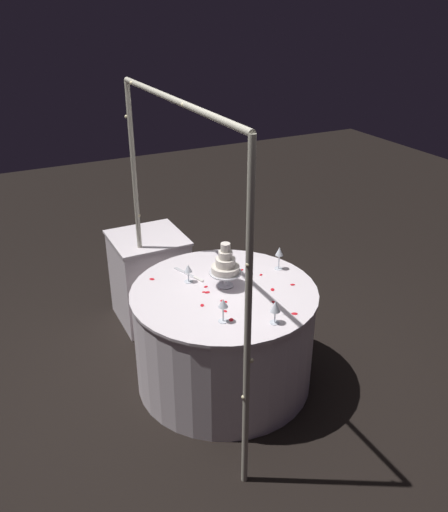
{
  "coord_description": "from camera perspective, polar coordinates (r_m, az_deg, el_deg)",
  "views": [
    {
      "loc": [
        -2.75,
        1.38,
        2.53
      ],
      "look_at": [
        0.0,
        0.0,
        1.0
      ],
      "focal_mm": 37.13,
      "sensor_mm": 36.0,
      "label": 1
    }
  ],
  "objects": [
    {
      "name": "rose_petal_4",
      "position": [
        3.43,
        0.21,
        -4.95
      ],
      "size": [
        0.03,
        0.02,
        0.0
      ],
      "primitive_type": "ellipsoid",
      "rotation": [
        0.0,
        0.0,
        6.14
      ],
      "color": "red",
      "rests_on": "main_table"
    },
    {
      "name": "rose_petal_7",
      "position": [
        3.85,
        1.06,
        -1.23
      ],
      "size": [
        0.03,
        0.03,
        0.0
      ],
      "primitive_type": "ellipsoid",
      "rotation": [
        0.0,
        0.0,
        2.4
      ],
      "color": "red",
      "rests_on": "main_table"
    },
    {
      "name": "rose_petal_1",
      "position": [
        3.4,
        -2.37,
        -5.33
      ],
      "size": [
        0.04,
        0.04,
        0.0
      ],
      "primitive_type": "ellipsoid",
      "rotation": [
        0.0,
        0.0,
        5.78
      ],
      "color": "red",
      "rests_on": "main_table"
    },
    {
      "name": "side_table",
      "position": [
        4.51,
        -7.99,
        -2.36
      ],
      "size": [
        0.58,
        0.58,
        0.77
      ],
      "color": "white",
      "rests_on": "ground"
    },
    {
      "name": "tiered_cake",
      "position": [
        3.54,
        0.15,
        -1.01
      ],
      "size": [
        0.22,
        0.22,
        0.32
      ],
      "color": "silver",
      "rests_on": "main_table"
    },
    {
      "name": "rose_petal_11",
      "position": [
        3.54,
        -1.82,
        -3.93
      ],
      "size": [
        0.03,
        0.04,
        0.0
      ],
      "primitive_type": "ellipsoid",
      "rotation": [
        0.0,
        0.0,
        1.4
      ],
      "color": "red",
      "rests_on": "main_table"
    },
    {
      "name": "ground_plane",
      "position": [
        3.99,
        0.0,
        -13.02
      ],
      "size": [
        12.0,
        12.0,
        0.0
      ],
      "primitive_type": "plane",
      "color": "black"
    },
    {
      "name": "rose_petal_9",
      "position": [
        3.6,
        -1.97,
        -3.32
      ],
      "size": [
        0.03,
        0.04,
        0.0
      ],
      "primitive_type": "ellipsoid",
      "rotation": [
        0.0,
        0.0,
        5.1
      ],
      "color": "red",
      "rests_on": "main_table"
    },
    {
      "name": "wine_glass_1",
      "position": [
        3.63,
        -3.87,
        -1.47
      ],
      "size": [
        0.06,
        0.06,
        0.13
      ],
      "color": "silver",
      "rests_on": "main_table"
    },
    {
      "name": "rose_petal_2",
      "position": [
        3.66,
        7.4,
        -3.07
      ],
      "size": [
        0.03,
        0.04,
        0.0
      ],
      "primitive_type": "ellipsoid",
      "rotation": [
        0.0,
        0.0,
        1.2
      ],
      "color": "red",
      "rests_on": "main_table"
    },
    {
      "name": "rose_petal_3",
      "position": [
        3.44,
        5.34,
        -4.94
      ],
      "size": [
        0.03,
        0.02,
        0.0
      ],
      "primitive_type": "ellipsoid",
      "rotation": [
        0.0,
        0.0,
        3.35
      ],
      "color": "red",
      "rests_on": "main_table"
    },
    {
      "name": "rose_petal_6",
      "position": [
        3.58,
        5.25,
        -3.62
      ],
      "size": [
        0.05,
        0.04,
        0.0
      ],
      "primitive_type": "ellipsoid",
      "rotation": [
        0.0,
        0.0,
        2.63
      ],
      "color": "red",
      "rests_on": "main_table"
    },
    {
      "name": "rose_petal_0",
      "position": [
        3.54,
        -2.21,
        -3.9
      ],
      "size": [
        0.02,
        0.03,
        0.0
      ],
      "primitive_type": "ellipsoid",
      "rotation": [
        0.0,
        0.0,
        4.62
      ],
      "color": "red",
      "rests_on": "main_table"
    },
    {
      "name": "decorative_arch",
      "position": [
        3.2,
        -4.83,
        3.88
      ],
      "size": [
        1.77,
        0.06,
        2.03
      ],
      "color": "#B7B29E",
      "rests_on": "ground"
    },
    {
      "name": "main_table",
      "position": [
        3.76,
        0.0,
        -8.62
      ],
      "size": [
        1.27,
        1.27,
        0.74
      ],
      "color": "white",
      "rests_on": "ground"
    },
    {
      "name": "rose_petal_15",
      "position": [
        3.34,
        7.61,
        -6.18
      ],
      "size": [
        0.04,
        0.05,
        0.0
      ],
      "primitive_type": "ellipsoid",
      "rotation": [
        0.0,
        0.0,
        4.15
      ],
      "color": "red",
      "rests_on": "main_table"
    },
    {
      "name": "rose_petal_5",
      "position": [
        3.82,
        1.96,
        -1.48
      ],
      "size": [
        0.03,
        0.03,
        0.0
      ],
      "primitive_type": "ellipsoid",
      "rotation": [
        0.0,
        0.0,
        5.74
      ],
      "color": "red",
      "rests_on": "main_table"
    },
    {
      "name": "rose_petal_10",
      "position": [
        3.76,
        4.0,
        -2.03
      ],
      "size": [
        0.03,
        0.03,
        0.0
      ],
      "primitive_type": "ellipsoid",
      "rotation": [
        0.0,
        0.0,
        2.21
      ],
      "color": "red",
      "rests_on": "main_table"
    },
    {
      "name": "wine_glass_0",
      "position": [
        3.18,
        -0.1,
        -5.27
      ],
      "size": [
        0.06,
        0.06,
        0.16
      ],
      "color": "silver",
      "rests_on": "main_table"
    },
    {
      "name": "rose_petal_14",
      "position": [
        3.33,
        0.13,
        -5.96
      ],
      "size": [
        0.03,
        0.03,
        0.0
      ],
      "primitive_type": "ellipsoid",
      "rotation": [
        0.0,
        0.0,
        0.29
      ],
      "color": "red",
      "rests_on": "main_table"
    },
    {
      "name": "wine_glass_2",
      "position": [
        3.8,
        5.98,
        0.35
      ],
      "size": [
        0.06,
        0.06,
        0.17
      ],
      "color": "silver",
      "rests_on": "main_table"
    },
    {
      "name": "rose_petal_12",
      "position": [
        3.73,
        -7.77,
        -2.48
      ],
      "size": [
        0.05,
        0.05,
        0.0
      ],
      "primitive_type": "ellipsoid",
      "rotation": [
        0.0,
        0.0,
        3.76
      ],
      "color": "red",
      "rests_on": "main_table"
    },
    {
      "name": "rose_petal_8",
      "position": [
        3.25,
        0.78,
        -6.88
      ],
      "size": [
        0.05,
        0.04,
        0.0
      ],
      "primitive_type": "ellipsoid",
      "rotation": [
        0.0,
        0.0,
        2.53
      ],
      "color": "red",
      "rests_on": "main_table"
    },
    {
      "name": "cake_knife",
      "position": [
        3.75,
        -3.65,
        -2.08
      ],
      "size": [
        0.29,
        0.11,
        0.01
      ],
      "color": "silver",
      "rests_on": "main_table"
    },
    {
      "name": "wine_glass_3",
      "position": [
        3.18,
        5.55,
        -5.48
      ],
      "size": [
        0.06,
        0.06,
        0.16
      ],
      "color": "silver",
      "rests_on": "main_table"
    },
    {
      "name": "rose_petal_13",
      "position": [
        3.44,
        -0.21,
        -4.83
      ],
      "size": [
        0.02,
        0.03,
        0.0
      ],
      "primitive_type": "ellipsoid",
      "rotation": [
        0.0,
        0.0,
        4.63
      ],
      "color": "red",
      "rests_on": "main_table"
    }
  ]
}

